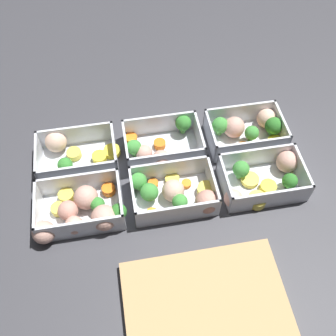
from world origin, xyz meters
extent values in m
plane|color=#38383D|center=(0.00, 0.00, 0.00)|extent=(4.00, 4.00, 0.00)
cube|color=silver|center=(-0.19, -0.06, 0.00)|extent=(0.17, 0.11, 0.00)
cube|color=silver|center=(-0.19, -0.12, 0.03)|extent=(0.17, 0.01, 0.06)
cube|color=silver|center=(-0.19, -0.01, 0.03)|extent=(0.17, 0.01, 0.06)
cube|color=silver|center=(-0.27, -0.06, 0.03)|extent=(0.01, 0.11, 0.06)
cube|color=silver|center=(-0.11, -0.06, 0.03)|extent=(0.01, 0.11, 0.06)
sphere|color=#D19E8C|center=(-0.16, -0.08, 0.03)|extent=(0.07, 0.07, 0.05)
cylinder|color=orange|center=(-0.18, -0.04, 0.01)|extent=(0.03, 0.03, 0.01)
cylinder|color=orange|center=(-0.21, -0.07, 0.01)|extent=(0.03, 0.03, 0.01)
cylinder|color=#519448|center=(-0.20, -0.05, 0.01)|extent=(0.01, 0.01, 0.02)
sphere|color=#42933D|center=(-0.20, -0.05, 0.03)|extent=(0.03, 0.03, 0.03)
cylinder|color=#519448|center=(-0.13, -0.09, 0.01)|extent=(0.01, 0.01, 0.02)
sphere|color=#42933D|center=(-0.13, -0.09, 0.03)|extent=(0.04, 0.04, 0.04)
sphere|color=beige|center=(-0.25, -0.09, 0.03)|extent=(0.06, 0.06, 0.04)
cylinder|color=orange|center=(-0.15, -0.03, 0.01)|extent=(0.03, 0.03, 0.01)
cylinder|color=yellow|center=(-0.25, -0.03, 0.01)|extent=(0.04, 0.04, 0.01)
cylinder|color=#DBC647|center=(-0.20, -0.02, 0.01)|extent=(0.04, 0.04, 0.01)
cylinder|color=#407A37|center=(-0.25, -0.06, 0.01)|extent=(0.01, 0.01, 0.01)
sphere|color=#2D7228|center=(-0.25, -0.06, 0.03)|extent=(0.04, 0.04, 0.04)
cube|color=silver|center=(0.00, -0.06, 0.00)|extent=(0.17, 0.11, 0.00)
cube|color=silver|center=(0.00, -0.12, 0.03)|extent=(0.17, 0.01, 0.06)
cube|color=silver|center=(0.00, -0.01, 0.03)|extent=(0.17, 0.01, 0.06)
cube|color=silver|center=(-0.08, -0.06, 0.03)|extent=(0.01, 0.11, 0.06)
cube|color=silver|center=(0.08, -0.06, 0.03)|extent=(0.01, 0.11, 0.06)
cylinder|color=orange|center=(0.07, -0.10, 0.01)|extent=(0.04, 0.04, 0.01)
cylinder|color=#49883F|center=(-0.05, -0.10, 0.01)|extent=(0.01, 0.01, 0.02)
sphere|color=#388433|center=(-0.05, -0.10, 0.03)|extent=(0.04, 0.04, 0.04)
sphere|color=#D19E8C|center=(0.01, -0.02, 0.03)|extent=(0.05, 0.05, 0.04)
sphere|color=#D19E8C|center=(0.04, -0.05, 0.02)|extent=(0.04, 0.04, 0.04)
cylinder|color=orange|center=(0.04, -0.02, 0.01)|extent=(0.03, 0.03, 0.01)
cylinder|color=#519448|center=(0.06, -0.06, 0.01)|extent=(0.01, 0.01, 0.02)
sphere|color=#42933D|center=(0.06, -0.06, 0.03)|extent=(0.03, 0.03, 0.03)
cylinder|color=orange|center=(0.01, -0.07, 0.01)|extent=(0.03, 0.03, 0.01)
cube|color=silver|center=(0.19, -0.06, 0.00)|extent=(0.17, 0.11, 0.00)
cube|color=silver|center=(0.19, -0.12, 0.03)|extent=(0.17, 0.01, 0.06)
cube|color=silver|center=(0.19, -0.01, 0.03)|extent=(0.17, 0.01, 0.06)
cube|color=silver|center=(0.11, -0.06, 0.03)|extent=(0.01, 0.11, 0.06)
cube|color=silver|center=(0.27, -0.06, 0.03)|extent=(0.01, 0.11, 0.06)
cylinder|color=#49883F|center=(0.21, -0.04, 0.01)|extent=(0.01, 0.01, 0.01)
sphere|color=#388433|center=(0.21, -0.04, 0.03)|extent=(0.03, 0.03, 0.03)
sphere|color=beige|center=(0.23, -0.11, 0.03)|extent=(0.07, 0.07, 0.05)
cylinder|color=yellow|center=(0.23, -0.02, 0.01)|extent=(0.04, 0.04, 0.02)
cylinder|color=yellow|center=(0.14, -0.06, 0.01)|extent=(0.03, 0.03, 0.01)
cylinder|color=#DBC647|center=(0.20, -0.08, 0.01)|extent=(0.04, 0.04, 0.01)
cylinder|color=yellow|center=(0.11, -0.07, 0.01)|extent=(0.05, 0.05, 0.01)
cube|color=silver|center=(-0.19, 0.06, 0.00)|extent=(0.17, 0.11, 0.00)
cube|color=silver|center=(-0.19, 0.01, 0.03)|extent=(0.17, 0.01, 0.06)
cube|color=silver|center=(-0.19, 0.12, 0.03)|extent=(0.17, 0.01, 0.06)
cube|color=silver|center=(-0.27, 0.06, 0.03)|extent=(0.01, 0.11, 0.06)
cube|color=silver|center=(-0.11, 0.06, 0.03)|extent=(0.01, 0.11, 0.06)
sphere|color=#D19E8C|center=(-0.11, 0.10, 0.02)|extent=(0.05, 0.05, 0.04)
cylinder|color=yellow|center=(-0.20, 0.08, 0.01)|extent=(0.05, 0.05, 0.01)
cylinder|color=#519448|center=(-0.15, 0.04, 0.01)|extent=(0.01, 0.01, 0.02)
sphere|color=#42933D|center=(-0.15, 0.04, 0.03)|extent=(0.03, 0.03, 0.03)
sphere|color=#D19E8C|center=(-0.25, 0.03, 0.03)|extent=(0.06, 0.06, 0.05)
cylinder|color=#DBC647|center=(-0.17, 0.05, 0.01)|extent=(0.05, 0.05, 0.01)
cylinder|color=#407A37|center=(-0.24, 0.08, 0.01)|extent=(0.01, 0.01, 0.01)
sphere|color=#2D7228|center=(-0.24, 0.08, 0.03)|extent=(0.03, 0.03, 0.03)
cylinder|color=#DBC647|center=(-0.16, 0.10, 0.01)|extent=(0.05, 0.05, 0.02)
cube|color=silver|center=(0.00, 0.06, 0.00)|extent=(0.17, 0.11, 0.00)
cube|color=silver|center=(0.00, 0.01, 0.03)|extent=(0.17, 0.01, 0.06)
cube|color=silver|center=(0.00, 0.12, 0.03)|extent=(0.17, 0.01, 0.06)
cube|color=silver|center=(-0.08, 0.06, 0.03)|extent=(0.01, 0.11, 0.06)
cube|color=silver|center=(0.08, 0.06, 0.03)|extent=(0.01, 0.11, 0.06)
cylinder|color=#519448|center=(0.05, 0.06, 0.01)|extent=(0.01, 0.01, 0.01)
sphere|color=#42933D|center=(0.05, 0.06, 0.03)|extent=(0.04, 0.04, 0.04)
cylinder|color=#DBC647|center=(-0.01, 0.02, 0.01)|extent=(0.03, 0.03, 0.01)
sphere|color=tan|center=(-0.06, 0.10, 0.03)|extent=(0.07, 0.07, 0.05)
cylinder|color=orange|center=(-0.03, 0.04, 0.01)|extent=(0.03, 0.03, 0.01)
cylinder|color=orange|center=(0.05, 0.10, 0.01)|extent=(0.03, 0.03, 0.01)
cylinder|color=#519448|center=(0.07, 0.03, 0.01)|extent=(0.01, 0.01, 0.02)
sphere|color=#42933D|center=(0.07, 0.03, 0.03)|extent=(0.03, 0.03, 0.03)
cylinder|color=#DBC647|center=(-0.07, 0.06, 0.01)|extent=(0.05, 0.05, 0.02)
cylinder|color=orange|center=(0.04, 0.03, 0.01)|extent=(0.02, 0.02, 0.01)
cylinder|color=#519448|center=(-0.01, 0.09, 0.01)|extent=(0.01, 0.01, 0.01)
sphere|color=#42933D|center=(-0.01, 0.09, 0.03)|extent=(0.03, 0.03, 0.03)
sphere|color=beige|center=(0.00, 0.06, 0.03)|extent=(0.06, 0.06, 0.05)
cube|color=silver|center=(0.19, 0.06, 0.00)|extent=(0.17, 0.11, 0.00)
cube|color=silver|center=(0.19, 0.01, 0.03)|extent=(0.17, 0.01, 0.06)
cube|color=silver|center=(0.19, 0.12, 0.03)|extent=(0.17, 0.01, 0.06)
cube|color=silver|center=(0.11, 0.06, 0.03)|extent=(0.01, 0.11, 0.06)
cube|color=silver|center=(0.27, 0.06, 0.03)|extent=(0.01, 0.11, 0.06)
sphere|color=#D19E8C|center=(0.14, 0.10, 0.03)|extent=(0.06, 0.06, 0.05)
cylinder|color=#49883F|center=(0.15, 0.07, 0.01)|extent=(0.01, 0.01, 0.01)
sphere|color=#388433|center=(0.15, 0.07, 0.03)|extent=(0.03, 0.03, 0.03)
cylinder|color=orange|center=(0.13, 0.03, 0.01)|extent=(0.04, 0.04, 0.02)
sphere|color=tan|center=(0.21, 0.07, 0.02)|extent=(0.04, 0.04, 0.04)
sphere|color=#D19E8C|center=(0.20, 0.10, 0.02)|extent=(0.04, 0.04, 0.04)
sphere|color=#D19E8C|center=(0.26, 0.11, 0.03)|extent=(0.06, 0.06, 0.04)
cylinder|color=#407A37|center=(0.11, 0.09, 0.01)|extent=(0.01, 0.01, 0.02)
sphere|color=#2D7228|center=(0.11, 0.09, 0.03)|extent=(0.03, 0.03, 0.03)
cylinder|color=#DBC647|center=(0.23, 0.06, 0.01)|extent=(0.03, 0.03, 0.02)
sphere|color=#D19E8C|center=(0.17, 0.05, 0.03)|extent=(0.06, 0.06, 0.05)
cylinder|color=#DBC647|center=(0.21, 0.03, 0.01)|extent=(0.04, 0.04, 0.02)
cube|color=tan|center=(-0.02, 0.28, 0.01)|extent=(0.28, 0.18, 0.02)
camera|label=1|loc=(0.08, 0.46, 0.70)|focal=42.00mm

